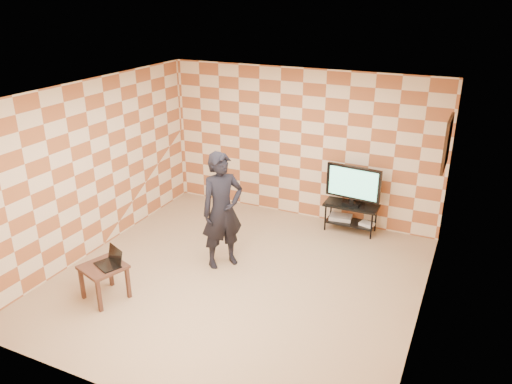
# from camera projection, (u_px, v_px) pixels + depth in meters

# --- Properties ---
(floor) EXTENTS (5.00, 5.00, 0.00)m
(floor) POSITION_uv_depth(u_px,v_px,m) (239.00, 279.00, 7.27)
(floor) COLOR tan
(floor) RESTS_ON ground
(wall_back) EXTENTS (5.00, 0.02, 2.70)m
(wall_back) POSITION_uv_depth(u_px,v_px,m) (301.00, 145.00, 8.85)
(wall_back) COLOR beige
(wall_back) RESTS_ON ground
(wall_front) EXTENTS (5.00, 0.02, 2.70)m
(wall_front) POSITION_uv_depth(u_px,v_px,m) (117.00, 286.00, 4.66)
(wall_front) COLOR beige
(wall_front) RESTS_ON ground
(wall_left) EXTENTS (0.02, 5.00, 2.70)m
(wall_left) POSITION_uv_depth(u_px,v_px,m) (94.00, 168.00, 7.73)
(wall_left) COLOR beige
(wall_left) RESTS_ON ground
(wall_right) EXTENTS (0.02, 5.00, 2.70)m
(wall_right) POSITION_uv_depth(u_px,v_px,m) (430.00, 228.00, 5.78)
(wall_right) COLOR beige
(wall_right) RESTS_ON ground
(ceiling) EXTENTS (5.00, 5.00, 0.02)m
(ceiling) POSITION_uv_depth(u_px,v_px,m) (236.00, 94.00, 6.24)
(ceiling) COLOR white
(ceiling) RESTS_ON wall_back
(wall_art) EXTENTS (0.04, 0.72, 0.72)m
(wall_art) POSITION_uv_depth(u_px,v_px,m) (447.00, 143.00, 6.87)
(wall_art) COLOR black
(wall_art) RESTS_ON wall_right
(tv_stand) EXTENTS (0.91, 0.41, 0.50)m
(tv_stand) POSITION_uv_depth(u_px,v_px,m) (351.00, 212.00, 8.59)
(tv_stand) COLOR black
(tv_stand) RESTS_ON floor
(tv) EXTENTS (0.94, 0.20, 0.68)m
(tv) POSITION_uv_depth(u_px,v_px,m) (353.00, 184.00, 8.39)
(tv) COLOR black
(tv) RESTS_ON tv_stand
(dvd_player) EXTENTS (0.41, 0.32, 0.06)m
(dvd_player) POSITION_uv_depth(u_px,v_px,m) (341.00, 217.00, 8.75)
(dvd_player) COLOR #BABBBD
(dvd_player) RESTS_ON tv_stand
(game_console) EXTENTS (0.26, 0.22, 0.05)m
(game_console) POSITION_uv_depth(u_px,v_px,m) (367.00, 224.00, 8.51)
(game_console) COLOR silver
(game_console) RESTS_ON tv_stand
(side_table) EXTENTS (0.66, 0.66, 0.50)m
(side_table) POSITION_uv_depth(u_px,v_px,m) (104.00, 272.00, 6.68)
(side_table) COLOR #3C2219
(side_table) RESTS_ON floor
(laptop) EXTENTS (0.43, 0.39, 0.23)m
(laptop) POSITION_uv_depth(u_px,v_px,m) (110.00, 261.00, 6.65)
(laptop) COLOR black
(laptop) RESTS_ON side_table
(person) EXTENTS (0.74, 0.78, 1.79)m
(person) POSITION_uv_depth(u_px,v_px,m) (222.00, 210.00, 7.34)
(person) COLOR black
(person) RESTS_ON floor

